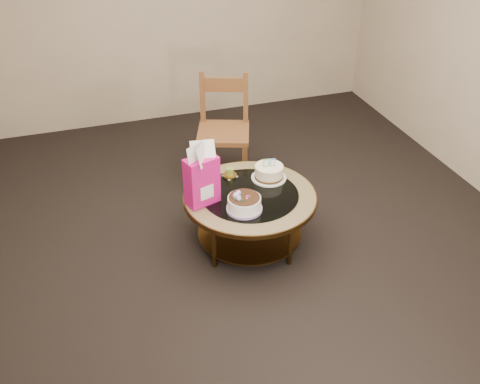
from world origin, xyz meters
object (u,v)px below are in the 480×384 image
object	(u,v)px
cream_cake	(269,172)
gift_bag	(202,175)
coffee_table	(250,203)
dining_chair	(224,130)
decorated_cake	(244,204)

from	to	relation	value
cream_cake	gift_bag	bearing A→B (deg)	-156.37
coffee_table	dining_chair	size ratio (longest dim) A/B	1.03
cream_cake	dining_chair	size ratio (longest dim) A/B	0.28
coffee_table	decorated_cake	world-z (taller)	decorated_cake
coffee_table	cream_cake	xyz separation A→B (m)	(0.21, 0.17, 0.13)
cream_cake	dining_chair	bearing A→B (deg)	106.76
gift_bag	dining_chair	distance (m)	1.11
coffee_table	cream_cake	distance (m)	0.30
coffee_table	gift_bag	distance (m)	0.48
coffee_table	decorated_cake	bearing A→B (deg)	-120.76
decorated_cake	cream_cake	size ratio (longest dim) A/B	0.94
decorated_cake	cream_cake	xyz separation A→B (m)	(0.32, 0.35, 0.00)
coffee_table	dining_chair	distance (m)	1.02
coffee_table	decorated_cake	xyz separation A→B (m)	(-0.11, -0.18, 0.13)
gift_bag	cream_cake	bearing A→B (deg)	-2.57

